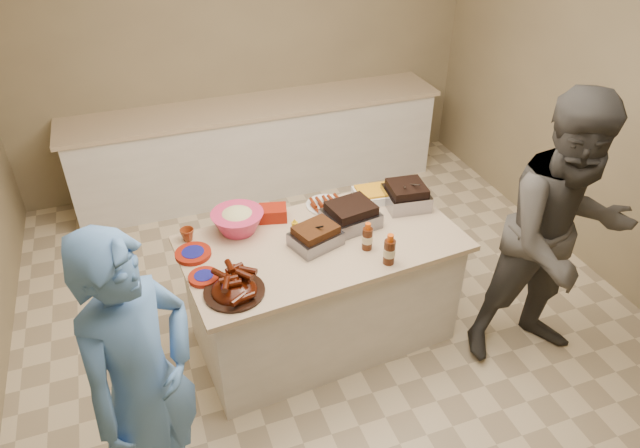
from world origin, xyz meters
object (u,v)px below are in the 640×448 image
object	(u,v)px
coleslaw_bowl	(239,231)
mustard_bottle	(295,233)
bbq_bottle_b	(367,249)
guest_gray	(529,346)
roasting_pan	(405,205)
bbq_bottle_a	(388,263)
rib_platter	(235,293)
island	(322,335)
plastic_cup	(188,240)

from	to	relation	value
coleslaw_bowl	mustard_bottle	world-z (taller)	coleslaw_bowl
bbq_bottle_b	guest_gray	bearing A→B (deg)	-21.21
roasting_pan	bbq_bottle_a	xyz separation A→B (m)	(-0.40, -0.55, 0.00)
bbq_bottle_b	roasting_pan	bearing A→B (deg)	39.17
coleslaw_bowl	bbq_bottle_b	size ratio (longest dim) A/B	1.80
rib_platter	roasting_pan	distance (m)	1.43
rib_platter	bbq_bottle_a	size ratio (longest dim) A/B	1.69
island	rib_platter	world-z (taller)	rib_platter
island	bbq_bottle_b	bearing A→B (deg)	-41.01
roasting_pan	plastic_cup	world-z (taller)	roasting_pan
rib_platter	mustard_bottle	bearing A→B (deg)	41.25
plastic_cup	guest_gray	xyz separation A→B (m)	(2.16, -0.91, -0.84)
rib_platter	mustard_bottle	distance (m)	0.67
mustard_bottle	guest_gray	xyz separation A→B (m)	(1.49, -0.74, -0.84)
island	plastic_cup	distance (m)	1.21
roasting_pan	mustard_bottle	world-z (taller)	same
guest_gray	island	bearing A→B (deg)	163.82
coleslaw_bowl	island	bearing A→B (deg)	-31.71
island	plastic_cup	size ratio (longest dim) A/B	19.66
bbq_bottle_b	plastic_cup	distance (m)	1.15
coleslaw_bowl	plastic_cup	world-z (taller)	coleslaw_bowl
island	bbq_bottle_a	world-z (taller)	bbq_bottle_a
island	roasting_pan	size ratio (longest dim) A/B	6.22
roasting_pan	coleslaw_bowl	distance (m)	1.18
rib_platter	guest_gray	distance (m)	2.18
roasting_pan	guest_gray	xyz separation A→B (m)	(0.65, -0.81, -0.84)
bbq_bottle_b	plastic_cup	xyz separation A→B (m)	(-1.05, 0.47, 0.00)
island	mustard_bottle	world-z (taller)	mustard_bottle
mustard_bottle	guest_gray	world-z (taller)	mustard_bottle
coleslaw_bowl	bbq_bottle_b	world-z (taller)	coleslaw_bowl
mustard_bottle	guest_gray	distance (m)	1.87
plastic_cup	bbq_bottle_a	bearing A→B (deg)	-30.38
island	coleslaw_bowl	xyz separation A→B (m)	(-0.48, 0.30, 0.84)
island	bbq_bottle_b	size ratio (longest dim) A/B	9.28
island	roasting_pan	distance (m)	1.11
rib_platter	coleslaw_bowl	bearing A→B (deg)	74.73
bbq_bottle_b	mustard_bottle	bearing A→B (deg)	140.18
plastic_cup	island	bearing A→B (deg)	-20.54
roasting_pan	bbq_bottle_a	size ratio (longest dim) A/B	1.38
rib_platter	bbq_bottle_b	size ratio (longest dim) A/B	1.84
island	roasting_pan	xyz separation A→B (m)	(0.70, 0.20, 0.84)
roasting_pan	guest_gray	bearing A→B (deg)	-44.02
mustard_bottle	bbq_bottle_a	bearing A→B (deg)	-47.95
plastic_cup	mustard_bottle	bearing A→B (deg)	-13.59
mustard_bottle	guest_gray	bearing A→B (deg)	-26.59
plastic_cup	guest_gray	world-z (taller)	plastic_cup
bbq_bottle_a	guest_gray	distance (m)	1.37
island	rib_platter	xyz separation A→B (m)	(-0.64, -0.30, 0.84)
rib_platter	plastic_cup	bearing A→B (deg)	105.45
island	plastic_cup	world-z (taller)	plastic_cup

